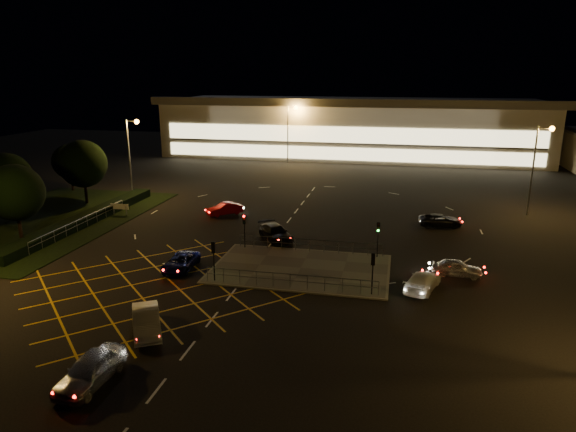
% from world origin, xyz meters
% --- Properties ---
extents(ground, '(180.00, 180.00, 0.00)m').
position_xyz_m(ground, '(0.00, 0.00, 0.00)').
color(ground, black).
rests_on(ground, ground).
extents(pedestrian_island, '(14.00, 9.00, 0.12)m').
position_xyz_m(pedestrian_island, '(2.00, -2.00, 0.06)').
color(pedestrian_island, '#4C4944').
rests_on(pedestrian_island, ground).
extents(grass_verge, '(18.00, 30.00, 0.08)m').
position_xyz_m(grass_verge, '(-28.00, 6.00, 0.04)').
color(grass_verge, black).
rests_on(grass_verge, ground).
extents(hedge, '(2.00, 26.00, 1.00)m').
position_xyz_m(hedge, '(-23.00, 6.00, 0.50)').
color(hedge, black).
rests_on(hedge, ground).
extents(supermarket, '(72.00, 26.50, 10.50)m').
position_xyz_m(supermarket, '(0.00, 61.95, 5.31)').
color(supermarket, beige).
rests_on(supermarket, ground).
extents(streetlight_nw, '(1.78, 0.56, 10.03)m').
position_xyz_m(streetlight_nw, '(-23.56, 18.00, 6.56)').
color(streetlight_nw, slate).
rests_on(streetlight_nw, ground).
extents(streetlight_ne, '(1.78, 0.56, 10.03)m').
position_xyz_m(streetlight_ne, '(24.44, 20.00, 6.56)').
color(streetlight_ne, slate).
rests_on(streetlight_ne, ground).
extents(streetlight_far_left, '(1.78, 0.56, 10.03)m').
position_xyz_m(streetlight_far_left, '(-9.56, 48.00, 6.56)').
color(streetlight_far_left, slate).
rests_on(streetlight_far_left, ground).
extents(streetlight_far_right, '(1.78, 0.56, 10.03)m').
position_xyz_m(streetlight_far_right, '(30.44, 50.00, 6.56)').
color(streetlight_far_right, slate).
rests_on(streetlight_far_right, ground).
extents(signal_sw, '(0.28, 0.30, 3.15)m').
position_xyz_m(signal_sw, '(-4.00, -5.99, 2.37)').
color(signal_sw, black).
rests_on(signal_sw, pedestrian_island).
extents(signal_se, '(0.28, 0.30, 3.15)m').
position_xyz_m(signal_se, '(8.00, -5.99, 2.37)').
color(signal_se, black).
rests_on(signal_se, pedestrian_island).
extents(signal_nw, '(0.28, 0.30, 3.15)m').
position_xyz_m(signal_nw, '(-4.00, 1.99, 2.37)').
color(signal_nw, black).
rests_on(signal_nw, pedestrian_island).
extents(signal_ne, '(0.28, 0.30, 3.15)m').
position_xyz_m(signal_ne, '(8.00, 1.99, 2.37)').
color(signal_ne, black).
rests_on(signal_ne, pedestrian_island).
extents(tree_b, '(5.40, 5.40, 7.35)m').
position_xyz_m(tree_b, '(-32.00, 6.00, 4.64)').
color(tree_b, black).
rests_on(tree_b, ground).
extents(tree_c, '(5.76, 5.76, 7.84)m').
position_xyz_m(tree_c, '(-28.00, 14.00, 4.95)').
color(tree_c, black).
rests_on(tree_c, ground).
extents(tree_d, '(4.68, 4.68, 6.37)m').
position_xyz_m(tree_d, '(-34.00, 20.00, 4.02)').
color(tree_d, black).
rests_on(tree_d, ground).
extents(tree_e, '(5.40, 5.40, 7.35)m').
position_xyz_m(tree_e, '(-26.00, 0.00, 4.64)').
color(tree_e, black).
rests_on(tree_e, ground).
extents(car_near_silver, '(2.06, 4.71, 1.58)m').
position_xyz_m(car_near_silver, '(-5.60, -20.09, 0.79)').
color(car_near_silver, '#9FA1A6').
rests_on(car_near_silver, ground).
extents(car_queue_white, '(3.64, 4.74, 1.50)m').
position_xyz_m(car_queue_white, '(-5.36, -14.43, 0.75)').
color(car_queue_white, white).
rests_on(car_queue_white, ground).
extents(car_left_blue, '(2.25, 4.58, 1.25)m').
position_xyz_m(car_left_blue, '(-7.63, -4.11, 0.63)').
color(car_left_blue, '#0B1046').
rests_on(car_left_blue, ground).
extents(car_far_dkgrey, '(4.62, 5.21, 1.45)m').
position_xyz_m(car_far_dkgrey, '(-1.82, 5.00, 0.72)').
color(car_far_dkgrey, black).
rests_on(car_far_dkgrey, ground).
extents(car_right_silver, '(3.96, 1.73, 1.33)m').
position_xyz_m(car_right_silver, '(14.36, -0.75, 0.66)').
color(car_right_silver, silver).
rests_on(car_right_silver, ground).
extents(car_circ_red, '(3.97, 3.83, 1.35)m').
position_xyz_m(car_circ_red, '(-9.66, 12.72, 0.67)').
color(car_circ_red, maroon).
rests_on(car_circ_red, ground).
extents(car_east_grey, '(4.68, 2.58, 1.24)m').
position_xyz_m(car_east_grey, '(14.04, 13.29, 0.62)').
color(car_east_grey, black).
rests_on(car_east_grey, ground).
extents(car_approach_white, '(3.21, 4.96, 1.34)m').
position_xyz_m(car_approach_white, '(11.59, -4.14, 0.67)').
color(car_approach_white, silver).
rests_on(car_approach_white, ground).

